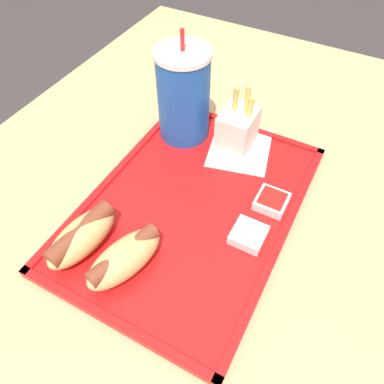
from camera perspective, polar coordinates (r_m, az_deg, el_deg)
The scene contains 10 objects.
ground_plane at distance 1.29m, azimuth -0.56°, elevation -25.14°, with size 8.00×8.00×0.00m, color #383333.
dining_table at distance 0.93m, azimuth -0.74°, elevation -18.90°, with size 1.30×0.88×0.77m.
food_tray at distance 0.60m, azimuth -0.00°, elevation -2.13°, with size 0.44×0.31×0.01m.
paper_napkin at distance 0.69m, azimuth 7.31°, elevation 6.71°, with size 0.15×0.13×0.00m.
soda_cup at distance 0.67m, azimuth -1.30°, elevation 14.52°, with size 0.09×0.09×0.20m.
hot_dog_far at distance 0.55m, azimuth -16.48°, elevation -6.47°, with size 0.13×0.07×0.05m.
hot_dog_near at distance 0.52m, azimuth -10.28°, elevation -9.83°, with size 0.13×0.08×0.05m.
fries_carton at distance 0.67m, azimuth 7.17°, elevation 9.46°, with size 0.07×0.06×0.13m.
sauce_cup_mayo at distance 0.56m, azimuth 8.62°, elevation -6.43°, with size 0.05×0.05×0.02m.
sauce_cup_ketchup at distance 0.60m, azimuth 12.05°, elevation -1.37°, with size 0.05×0.05×0.02m.
Camera 1 is at (-0.29, -0.17, 1.25)m, focal length 35.00 mm.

